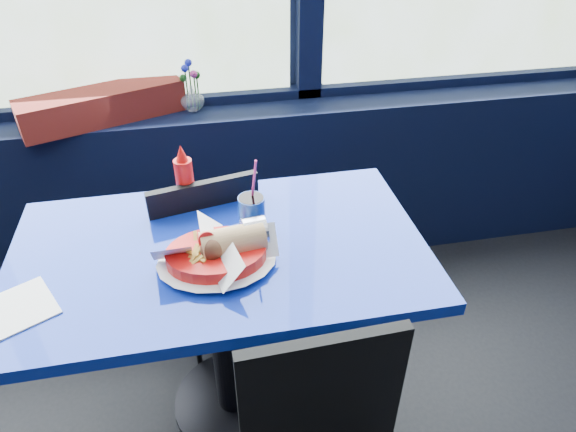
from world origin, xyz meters
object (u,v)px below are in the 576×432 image
(planter_box, at_px, (103,105))
(flower_vase, at_px, (192,95))
(chair_near_back, at_px, (216,249))
(ketchup_bottle, at_px, (185,179))
(food_basket, at_px, (219,252))
(soda_cup, at_px, (252,215))
(near_table, at_px, (224,293))

(planter_box, xyz_separation_m, flower_vase, (0.35, 0.03, 0.00))
(chair_near_back, height_order, ketchup_bottle, ketchup_bottle)
(ketchup_bottle, bearing_deg, planter_box, 116.41)
(chair_near_back, xyz_separation_m, ketchup_bottle, (-0.08, -0.08, 0.36))
(food_basket, relative_size, ketchup_bottle, 1.62)
(food_basket, xyz_separation_m, soda_cup, (0.11, 0.12, 0.03))
(chair_near_back, distance_m, flower_vase, 0.68)
(near_table, relative_size, chair_near_back, 1.43)
(chair_near_back, distance_m, soda_cup, 0.45)
(near_table, height_order, ketchup_bottle, ketchup_bottle)
(chair_near_back, xyz_separation_m, planter_box, (-0.38, 0.52, 0.38))
(chair_near_back, bearing_deg, flower_vase, -99.20)
(flower_vase, distance_m, ketchup_bottle, 0.64)
(food_basket, height_order, ketchup_bottle, ketchup_bottle)
(food_basket, bearing_deg, flower_vase, 109.44)
(food_basket, bearing_deg, planter_box, 130.20)
(chair_near_back, relative_size, food_basket, 2.40)
(chair_near_back, distance_m, food_basket, 0.50)
(flower_vase, height_order, soda_cup, soda_cup)
(flower_vase, bearing_deg, food_basket, -88.49)
(chair_near_back, height_order, food_basket, food_basket)
(flower_vase, xyz_separation_m, soda_cup, (0.14, -0.83, -0.05))
(flower_vase, distance_m, food_basket, 0.96)
(ketchup_bottle, bearing_deg, chair_near_back, 47.99)
(near_table, xyz_separation_m, flower_vase, (-0.03, 0.89, 0.30))
(near_table, xyz_separation_m, food_basket, (-0.00, -0.07, 0.22))
(ketchup_bottle, relative_size, soda_cup, 0.81)
(planter_box, relative_size, soda_cup, 2.40)
(flower_vase, relative_size, soda_cup, 0.80)
(soda_cup, bearing_deg, chair_near_back, 111.97)
(planter_box, bearing_deg, near_table, -86.62)
(planter_box, distance_m, food_basket, 1.00)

